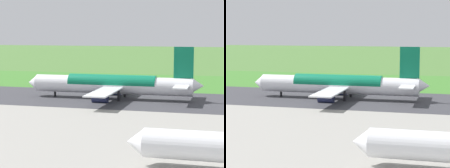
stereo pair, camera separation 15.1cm
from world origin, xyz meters
The scene contains 6 objects.
ground_plane centered at (0.00, 0.00, 0.00)m, with size 800.00×800.00×0.00m, color #477233.
runway_asphalt centered at (0.00, 0.00, 0.03)m, with size 600.00×35.96×0.06m, color #38383D.
grass_verge_foreground centered at (0.00, -34.40, 0.02)m, with size 600.00×80.00×0.04m, color #3C782B.
airliner_main centered at (-10.87, 0.00, 4.35)m, with size 53.96×44.01×15.88m.
no_stopping_sign centered at (15.15, -31.05, 1.60)m, with size 0.60×0.10×2.71m.
traffic_cone_orange centered at (18.45, -38.30, 0.28)m, with size 0.40×0.40×0.55m, color orange.
Camera 2 is at (-44.28, 128.74, 20.90)m, focal length 72.19 mm.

